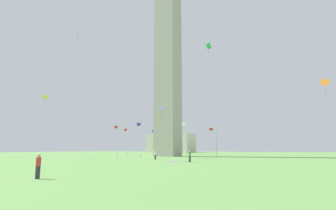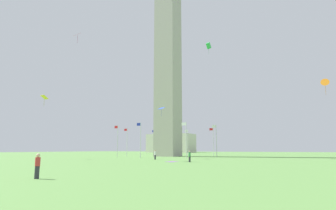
{
  "view_description": "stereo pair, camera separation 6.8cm",
  "coord_description": "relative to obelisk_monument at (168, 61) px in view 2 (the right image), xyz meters",
  "views": [
    {
      "loc": [
        -33.9,
        65.29,
        1.88
      ],
      "look_at": [
        0.0,
        0.0,
        13.6
      ],
      "focal_mm": 29.62,
      "sensor_mm": 36.0,
      "label": 1
    },
    {
      "loc": [
        -33.96,
        65.26,
        1.88
      ],
      "look_at": [
        0.0,
        0.0,
        13.6
      ],
      "focal_mm": 29.62,
      "sensor_mm": 36.0,
      "label": 2
    }
  ],
  "objects": [
    {
      "name": "person_white_shirt",
      "position": [
        -8.3,
        21.02,
        -24.98
      ],
      "size": [
        0.32,
        0.32,
        1.74
      ],
      "rotation": [
        0.0,
        0.0,
        -1.39
      ],
      "color": "#2D2D38",
      "rests_on": "ground"
    },
    {
      "name": "flagpole_e",
      "position": [
        0.06,
        13.22,
        -21.55
      ],
      "size": [
        1.12,
        0.14,
        7.82
      ],
      "color": "silver",
      "rests_on": "ground"
    },
    {
      "name": "kite_pink_diamond",
      "position": [
        4.38,
        28.89,
        -2.39
      ],
      "size": [
        1.41,
        1.24,
        2.14
      ],
      "color": "pink"
    },
    {
      "name": "kite_blue_diamond",
      "position": [
        -6.56,
        15.61,
        -15.67
      ],
      "size": [
        1.41,
        1.34,
        1.97
      ],
      "color": "blue"
    },
    {
      "name": "flagpole_ne",
      "position": [
        9.41,
        9.35,
        -21.55
      ],
      "size": [
        1.12,
        0.14,
        7.82
      ],
      "color": "silver",
      "rests_on": "ground"
    },
    {
      "name": "obelisk_monument",
      "position": [
        0.0,
        0.0,
        0.0
      ],
      "size": [
        5.69,
        5.69,
        51.69
      ],
      "color": "#A8A399",
      "rests_on": "ground"
    },
    {
      "name": "kite_green_box",
      "position": [
        -13.93,
        6.25,
        -0.12
      ],
      "size": [
        0.91,
        1.46,
        2.81
      ],
      "color": "green"
    },
    {
      "name": "kite_orange_delta",
      "position": [
        -36.42,
        13.64,
        -13.3
      ],
      "size": [
        1.35,
        1.55,
        2.63
      ],
      "color": "orange"
    },
    {
      "name": "person_red_shirt",
      "position": [
        -18.12,
        53.01,
        -25.05
      ],
      "size": [
        0.32,
        0.32,
        1.6
      ],
      "rotation": [
        0.0,
        0.0,
        -1.4
      ],
      "color": "#2D2D38",
      "rests_on": "ground"
    },
    {
      "name": "flagpole_se",
      "position": [
        -9.29,
        9.35,
        -21.55
      ],
      "size": [
        1.12,
        0.14,
        7.82
      ],
      "color": "silver",
      "rests_on": "ground"
    },
    {
      "name": "person_green_shirt",
      "position": [
        -17.8,
        27.38,
        -25.02
      ],
      "size": [
        0.32,
        0.32,
        1.66
      ],
      "rotation": [
        0.0,
        0.0,
        -0.88
      ],
      "color": "#2D2D38",
      "rests_on": "ground"
    },
    {
      "name": "distant_building",
      "position": [
        35.6,
        -72.09,
        -20.85
      ],
      "size": [
        24.7,
        12.94,
        9.99
      ],
      "color": "beige",
      "rests_on": "ground"
    },
    {
      "name": "picnic_blanket_near_first_person",
      "position": [
        -14.96,
        27.45,
        -25.84
      ],
      "size": [
        1.94,
        2.17,
        0.01
      ],
      "primitive_type": "cube",
      "rotation": [
        0.0,
        0.0,
        1.22
      ],
      "color": "purple",
      "rests_on": "ground"
    },
    {
      "name": "flagpole_sw",
      "position": [
        -9.29,
        -9.35,
        -21.55
      ],
      "size": [
        1.12,
        0.14,
        7.82
      ],
      "color": "silver",
      "rests_on": "ground"
    },
    {
      "name": "flagpole_n",
      "position": [
        13.28,
        0.0,
        -21.55
      ],
      "size": [
        1.12,
        0.14,
        7.82
      ],
      "color": "silver",
      "rests_on": "ground"
    },
    {
      "name": "flagpole_w",
      "position": [
        0.06,
        -13.22,
        -21.55
      ],
      "size": [
        1.12,
        0.14,
        7.82
      ],
      "color": "silver",
      "rests_on": "ground"
    },
    {
      "name": "flagpole_s",
      "position": [
        -13.16,
        0.0,
        -21.55
      ],
      "size": [
        1.12,
        0.14,
        7.82
      ],
      "color": "silver",
      "rests_on": "ground"
    },
    {
      "name": "ground_plane",
      "position": [
        0.0,
        0.0,
        -25.84
      ],
      "size": [
        260.0,
        260.0,
        0.0
      ],
      "primitive_type": "plane",
      "color": "#609347"
    },
    {
      "name": "flagpole_nw",
      "position": [
        9.41,
        -9.35,
        -21.55
      ],
      "size": [
        1.12,
        0.14,
        7.82
      ],
      "color": "silver",
      "rests_on": "ground"
    },
    {
      "name": "kite_yellow_diamond",
      "position": [
        12.87,
        28.58,
        -13.82
      ],
      "size": [
        1.35,
        1.19,
        2.11
      ],
      "color": "yellow"
    }
  ]
}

